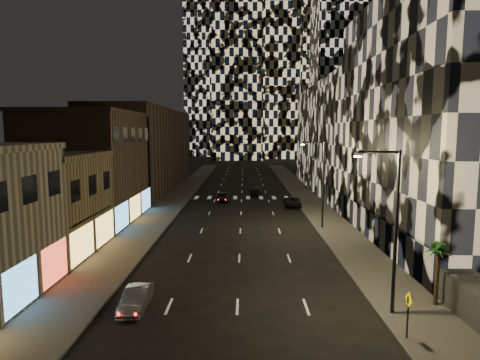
{
  "coord_description": "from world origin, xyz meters",
  "views": [
    {
      "loc": [
        0.39,
        -11.26,
        10.1
      ],
      "look_at": [
        0.03,
        22.9,
        6.0
      ],
      "focal_mm": 30.0,
      "sensor_mm": 36.0,
      "label": 1
    }
  ],
  "objects_px": {
    "ped_sign": "(408,308)",
    "streetlight_far": "(321,178)",
    "car_silver_parked": "(136,299)",
    "car_dark_rightlane": "(293,202)",
    "car_dark_oncoming": "(256,191)",
    "palm_tree": "(438,253)",
    "car_dark_midlane": "(223,197)",
    "streetlight_near": "(392,221)"
  },
  "relations": [
    {
      "from": "car_silver_parked",
      "to": "ped_sign",
      "type": "distance_m",
      "value": 14.54
    },
    {
      "from": "car_silver_parked",
      "to": "car_dark_oncoming",
      "type": "relative_size",
      "value": 0.85
    },
    {
      "from": "streetlight_near",
      "to": "car_dark_midlane",
      "type": "height_order",
      "value": "streetlight_near"
    },
    {
      "from": "car_dark_rightlane",
      "to": "palm_tree",
      "type": "height_order",
      "value": "palm_tree"
    },
    {
      "from": "car_silver_parked",
      "to": "car_dark_midlane",
      "type": "bearing_deg",
      "value": 84.32
    },
    {
      "from": "car_silver_parked",
      "to": "ped_sign",
      "type": "xyz_separation_m",
      "value": [
        14.1,
        -3.39,
        1.09
      ]
    },
    {
      "from": "streetlight_near",
      "to": "car_dark_midlane",
      "type": "relative_size",
      "value": 2.21
    },
    {
      "from": "car_silver_parked",
      "to": "palm_tree",
      "type": "xyz_separation_m",
      "value": [
        17.3,
        0.47,
        2.59
      ]
    },
    {
      "from": "car_dark_oncoming",
      "to": "car_dark_rightlane",
      "type": "xyz_separation_m",
      "value": [
        4.63,
        -10.42,
        -0.0
      ]
    },
    {
      "from": "car_dark_rightlane",
      "to": "palm_tree",
      "type": "relative_size",
      "value": 1.24
    },
    {
      "from": "car_dark_midlane",
      "to": "palm_tree",
      "type": "height_order",
      "value": "palm_tree"
    },
    {
      "from": "car_dark_rightlane",
      "to": "palm_tree",
      "type": "xyz_separation_m",
      "value": [
        4.5,
        -31.32,
        2.56
      ]
    },
    {
      "from": "car_dark_midlane",
      "to": "car_silver_parked",
      "type": "bearing_deg",
      "value": -97.47
    },
    {
      "from": "car_silver_parked",
      "to": "ped_sign",
      "type": "height_order",
      "value": "ped_sign"
    },
    {
      "from": "car_silver_parked",
      "to": "palm_tree",
      "type": "bearing_deg",
      "value": 0.74
    },
    {
      "from": "car_dark_rightlane",
      "to": "car_dark_midlane",
      "type": "bearing_deg",
      "value": 160.87
    },
    {
      "from": "car_dark_midlane",
      "to": "car_dark_rightlane",
      "type": "height_order",
      "value": "car_dark_midlane"
    },
    {
      "from": "streetlight_far",
      "to": "palm_tree",
      "type": "relative_size",
      "value": 2.44
    },
    {
      "from": "streetlight_near",
      "to": "palm_tree",
      "type": "bearing_deg",
      "value": 19.17
    },
    {
      "from": "car_silver_parked",
      "to": "car_dark_midlane",
      "type": "xyz_separation_m",
      "value": [
        3.05,
        35.8,
        0.08
      ]
    },
    {
      "from": "streetlight_far",
      "to": "car_dark_oncoming",
      "type": "relative_size",
      "value": 2.06
    },
    {
      "from": "car_dark_oncoming",
      "to": "ped_sign",
      "type": "relative_size",
      "value": 1.88
    },
    {
      "from": "streetlight_far",
      "to": "car_dark_oncoming",
      "type": "bearing_deg",
      "value": 104.69
    },
    {
      "from": "streetlight_near",
      "to": "ped_sign",
      "type": "xyz_separation_m",
      "value": [
        -0.06,
        -2.77,
        -3.65
      ]
    },
    {
      "from": "car_silver_parked",
      "to": "car_dark_oncoming",
      "type": "xyz_separation_m",
      "value": [
        8.17,
        42.21,
        0.02
      ]
    },
    {
      "from": "car_silver_parked",
      "to": "car_dark_rightlane",
      "type": "height_order",
      "value": "car_dark_rightlane"
    },
    {
      "from": "car_dark_oncoming",
      "to": "streetlight_near",
      "type": "bearing_deg",
      "value": 99.79
    },
    {
      "from": "streetlight_far",
      "to": "car_dark_rightlane",
      "type": "xyz_separation_m",
      "value": [
        -1.35,
        12.41,
        -4.72
      ]
    },
    {
      "from": "car_dark_oncoming",
      "to": "car_dark_rightlane",
      "type": "relative_size",
      "value": 0.96
    },
    {
      "from": "car_dark_oncoming",
      "to": "streetlight_far",
      "type": "bearing_deg",
      "value": 106.52
    },
    {
      "from": "streetlight_far",
      "to": "car_dark_midlane",
      "type": "relative_size",
      "value": 2.21
    },
    {
      "from": "car_silver_parked",
      "to": "car_dark_midlane",
      "type": "distance_m",
      "value": 35.93
    },
    {
      "from": "car_dark_oncoming",
      "to": "palm_tree",
      "type": "distance_m",
      "value": 42.8
    },
    {
      "from": "car_silver_parked",
      "to": "ped_sign",
      "type": "bearing_deg",
      "value": -14.35
    },
    {
      "from": "streetlight_near",
      "to": "car_dark_rightlane",
      "type": "xyz_separation_m",
      "value": [
        -1.35,
        32.41,
        -4.72
      ]
    },
    {
      "from": "car_dark_midlane",
      "to": "car_dark_rightlane",
      "type": "relative_size",
      "value": 0.89
    },
    {
      "from": "palm_tree",
      "to": "car_dark_rightlane",
      "type": "bearing_deg",
      "value": 98.18
    },
    {
      "from": "streetlight_near",
      "to": "streetlight_far",
      "type": "bearing_deg",
      "value": 90.0
    },
    {
      "from": "car_dark_midlane",
      "to": "car_dark_oncoming",
      "type": "bearing_deg",
      "value": 48.74
    },
    {
      "from": "ped_sign",
      "to": "streetlight_far",
      "type": "bearing_deg",
      "value": 92.0
    },
    {
      "from": "car_silver_parked",
      "to": "car_dark_oncoming",
      "type": "bearing_deg",
      "value": 78.23
    },
    {
      "from": "palm_tree",
      "to": "streetlight_near",
      "type": "bearing_deg",
      "value": -160.83
    }
  ]
}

